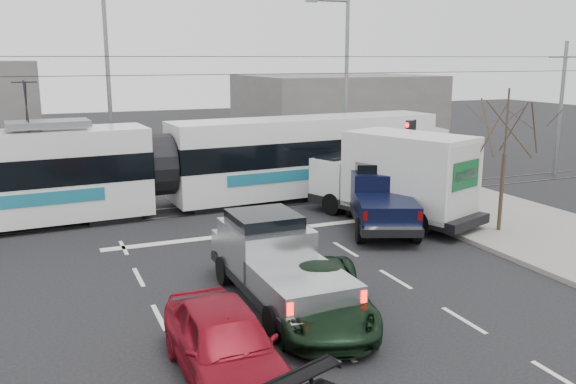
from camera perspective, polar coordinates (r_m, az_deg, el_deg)
name	(u,v)px	position (r m, az deg, el deg)	size (l,w,h in m)	color
ground	(342,288)	(16.91, 5.10, -8.92)	(120.00, 120.00, 0.00)	black
rails	(231,207)	(25.76, -5.32, -1.40)	(60.00, 1.60, 0.03)	#33302D
building_right	(335,112)	(42.74, 4.40, 7.50)	(12.00, 10.00, 5.00)	slate
bare_tree	(506,128)	(22.37, 19.75, 5.67)	(2.40, 2.40, 5.00)	#47382B
traffic_signal	(411,145)	(24.91, 11.46, 4.33)	(0.44, 0.44, 3.60)	black
street_lamp_near	(343,79)	(31.57, 5.19, 10.51)	(2.38, 0.25, 9.00)	slate
street_lamp_far	(104,81)	(30.08, -16.82, 9.94)	(2.38, 0.25, 9.00)	slate
catenary	(229,115)	(25.12, -5.50, 7.20)	(60.00, 0.20, 7.00)	black
tram	(158,166)	(25.04, -12.07, 2.35)	(26.08, 4.25, 5.30)	white
silver_pickup	(275,260)	(15.81, -1.26, -6.35)	(2.13, 5.85, 2.12)	black
box_truck	(396,178)	(23.48, 10.05, 1.30)	(4.65, 7.22, 3.42)	black
navy_pickup	(380,196)	(22.77, 8.56, -0.39)	(3.98, 5.85, 2.32)	black
green_car	(322,296)	(14.61, 3.21, -9.66)	(2.16, 4.69, 1.30)	black
red_car	(225,343)	(12.17, -5.91, -13.92)	(1.79, 4.44, 1.51)	maroon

